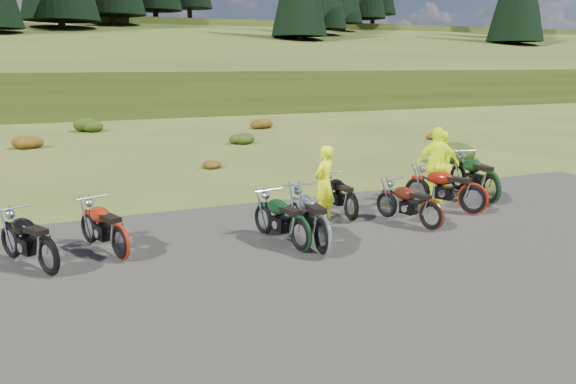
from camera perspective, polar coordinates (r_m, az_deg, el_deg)
name	(u,v)px	position (r m, az deg, el deg)	size (l,w,h in m)	color
ground	(356,246)	(11.20, 6.95, -5.45)	(300.00, 300.00, 0.00)	#404B19
gravel_pad	(417,281)	(9.63, 13.00, -8.82)	(20.00, 12.00, 0.04)	black
hill_slope	(103,99)	(59.50, -18.28, 8.95)	(300.00, 46.00, 3.00)	#314115
hill_plateau	(72,81)	(119.32, -21.07, 10.45)	(300.00, 90.00, 9.17)	#314115
shrub_2	(27,140)	(25.95, -24.97, 4.83)	(1.30, 1.30, 0.77)	#5D290B
shrub_3	(90,123)	(31.27, -19.46, 6.63)	(1.56, 1.56, 0.92)	black
shrub_4	(210,162)	(19.30, -7.93, 3.03)	(0.77, 0.77, 0.45)	#5D290B
shrub_5	(241,137)	(25.14, -4.80, 5.59)	(1.03, 1.03, 0.61)	black
shrub_6	(260,121)	(31.06, -2.84, 7.17)	(1.30, 1.30, 0.77)	#5D290B
shrub_7	(456,149)	(21.48, 16.72, 4.24)	(1.56, 1.56, 0.92)	black
shrub_8	(431,135)	(27.40, 14.28, 5.68)	(0.77, 0.77, 0.45)	#5D290B
motorcycle_0	(50,277)	(10.37, -22.99, -7.95)	(1.96, 0.65, 1.03)	black
motorcycle_1	(122,261)	(10.71, -16.54, -6.78)	(1.94, 0.65, 1.02)	#98200B
motorcycle_2	(300,253)	(10.72, 1.26, -6.21)	(1.96, 0.65, 1.03)	black
motorcycle_3	(322,257)	(10.51, 3.52, -6.62)	(2.19, 0.73, 1.15)	#ABABB0
motorcycle_4	(430,231)	(12.43, 14.27, -3.89)	(1.86, 0.62, 0.98)	#47180B
motorcycle_5	(351,222)	(12.83, 6.39, -3.03)	(1.86, 0.62, 0.97)	black
motorcycle_6	(472,215)	(13.99, 18.16, -2.26)	(2.12, 0.71, 1.11)	maroon
motorcycle_7	(490,205)	(15.18, 19.79, -1.21)	(2.31, 0.77, 1.21)	black
person_middle	(324,184)	(12.69, 3.69, 0.80)	(0.62, 0.41, 1.70)	#E6FF0D
person_right_a	(439,166)	(15.20, 15.04, 2.58)	(0.87, 0.68, 1.79)	#E6FF0D
person_right_b	(437,166)	(14.77, 14.89, 2.57)	(1.13, 0.47, 1.93)	#E6FF0D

